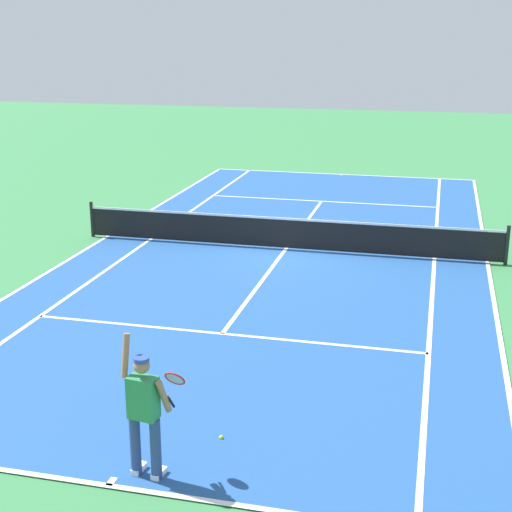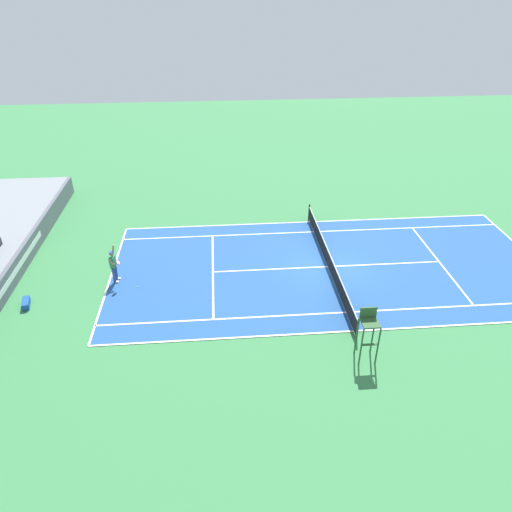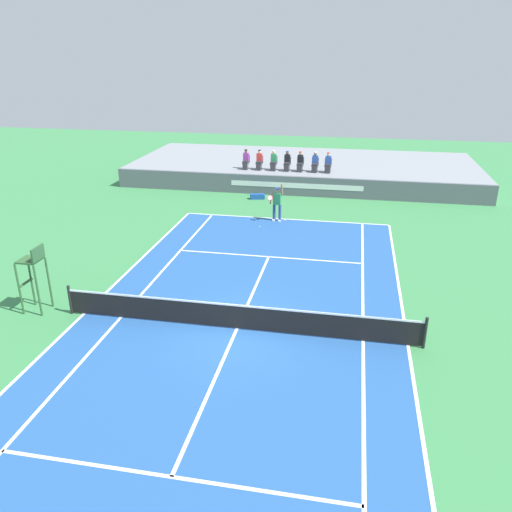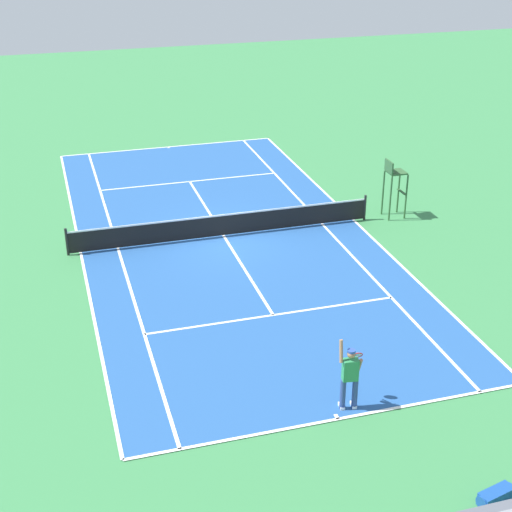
{
  "view_description": "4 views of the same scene",
  "coord_description": "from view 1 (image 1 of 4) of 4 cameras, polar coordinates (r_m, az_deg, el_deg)",
  "views": [
    {
      "loc": [
        -4.07,
        19.99,
        5.93
      ],
      "look_at": [
        -0.12,
        4.04,
        1.0
      ],
      "focal_mm": 52.59,
      "sensor_mm": 36.0,
      "label": 1
    },
    {
      "loc": [
        -21.57,
        5.85,
        14.08
      ],
      "look_at": [
        -0.12,
        4.04,
        1.0
      ],
      "focal_mm": 32.86,
      "sensor_mm": 36.0,
      "label": 2
    },
    {
      "loc": [
        3.39,
        -14.33,
        8.66
      ],
      "look_at": [
        -0.12,
        4.04,
        1.0
      ],
      "focal_mm": 35.81,
      "sensor_mm": 36.0,
      "label": 3
    },
    {
      "loc": [
        6.45,
        26.36,
        12.21
      ],
      "look_at": [
        -0.12,
        4.04,
        1.0
      ],
      "focal_mm": 53.46,
      "sensor_mm": 36.0,
      "label": 4
    }
  ],
  "objects": [
    {
      "name": "tennis_ball",
      "position": [
        11.69,
        -2.66,
        -13.62
      ],
      "size": [
        0.07,
        0.07,
        0.07
      ],
      "primitive_type": "sphere",
      "color": "#D1E533",
      "rests_on": "ground"
    },
    {
      "name": "net",
      "position": [
        21.1,
        2.3,
        1.84
      ],
      "size": [
        11.98,
        0.1,
        1.07
      ],
      "color": "black",
      "rests_on": "ground"
    },
    {
      "name": "ground_plane",
      "position": [
        21.24,
        2.29,
        0.48
      ],
      "size": [
        80.0,
        80.0,
        0.0
      ],
      "primitive_type": "plane",
      "color": "#387F47"
    },
    {
      "name": "tennis_player",
      "position": [
        10.46,
        -8.45,
        -11.67
      ],
      "size": [
        0.8,
        0.62,
        2.08
      ],
      "color": "navy",
      "rests_on": "ground"
    },
    {
      "name": "court",
      "position": [
        21.24,
        2.29,
        0.51
      ],
      "size": [
        11.08,
        23.88,
        0.03
      ],
      "color": "#235193",
      "rests_on": "ground"
    }
  ]
}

